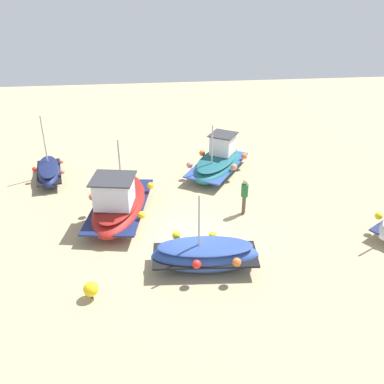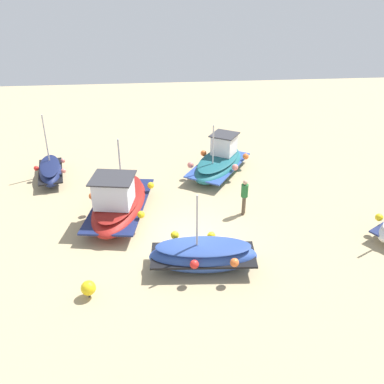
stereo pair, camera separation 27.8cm
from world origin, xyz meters
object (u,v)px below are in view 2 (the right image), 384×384
object	(u,v)px
fishing_boat_0	(119,202)
mooring_buoy_0	(88,288)
person_walking	(244,195)
fishing_boat_1	(203,255)
fishing_boat_4	(219,162)
fishing_boat_2	(51,171)

from	to	relation	value
fishing_boat_0	mooring_buoy_0	distance (m)	5.44
person_walking	mooring_buoy_0	size ratio (longest dim) A/B	2.68
fishing_boat_1	person_walking	distance (m)	4.46
fishing_boat_0	person_walking	bearing A→B (deg)	96.71
mooring_buoy_0	fishing_boat_0	bearing A→B (deg)	-98.20
fishing_boat_0	mooring_buoy_0	bearing A→B (deg)	2.05
fishing_boat_4	mooring_buoy_0	distance (m)	11.27
fishing_boat_1	person_walking	size ratio (longest dim) A/B	2.40
fishing_boat_1	fishing_boat_2	xyz separation A→B (m)	(7.19, -8.38, -0.11)
fishing_boat_0	mooring_buoy_0	world-z (taller)	fishing_boat_0
fishing_boat_0	fishing_boat_4	xyz separation A→B (m)	(-5.22, -4.16, -0.09)
fishing_boat_0	fishing_boat_1	bearing A→B (deg)	49.21
fishing_boat_2	mooring_buoy_0	bearing A→B (deg)	6.97
person_walking	fishing_boat_2	bearing A→B (deg)	179.43
fishing_boat_1	fishing_boat_2	distance (m)	11.04
fishing_boat_4	mooring_buoy_0	size ratio (longest dim) A/B	7.73
fishing_boat_4	person_walking	size ratio (longest dim) A/B	2.89
fishing_boat_1	mooring_buoy_0	world-z (taller)	fishing_boat_1
fishing_boat_4	mooring_buoy_0	xyz separation A→B (m)	(6.00, 9.54, -0.25)
fishing_boat_1	mooring_buoy_0	xyz separation A→B (m)	(4.12, 1.24, -0.20)
fishing_boat_2	mooring_buoy_0	distance (m)	10.10
fishing_boat_2	fishing_boat_1	bearing A→B (deg)	29.90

